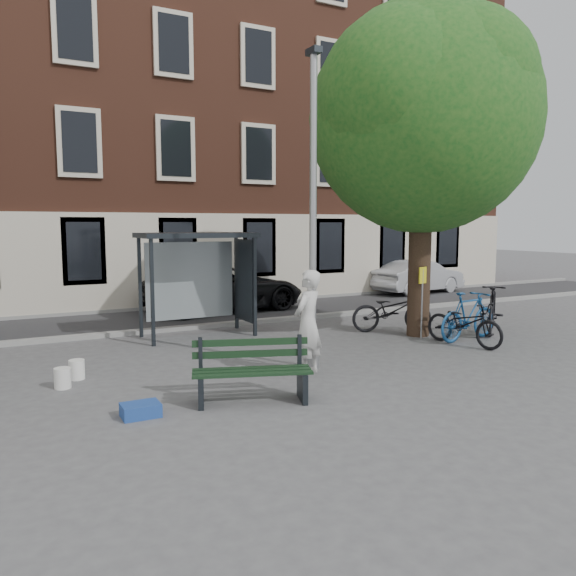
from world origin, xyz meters
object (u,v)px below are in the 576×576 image
(bench, at_px, (252,374))
(car_silver, at_px, (419,277))
(bike_a, at_px, (392,310))
(notice_sign, at_px, (422,288))
(bike_b, at_px, (468,316))
(painter, at_px, (308,323))
(car_dark, at_px, (225,288))
(bike_d, at_px, (492,309))
(lamppost, at_px, (313,227))
(bike_c, at_px, (464,323))
(bus_shelter, at_px, (211,260))

(bench, relative_size, car_silver, 0.48)
(bike_a, distance_m, notice_sign, 1.31)
(bike_b, bearing_deg, painter, 92.49)
(bike_b, relative_size, car_silver, 0.48)
(car_dark, distance_m, notice_sign, 7.12)
(bench, xyz_separation_m, bike_d, (7.91, 2.30, 0.18))
(lamppost, relative_size, bike_c, 3.06)
(notice_sign, bearing_deg, bike_d, -25.13)
(bike_c, distance_m, car_dark, 8.22)
(bike_b, distance_m, bike_c, 0.63)
(bike_a, bearing_deg, car_silver, -25.63)
(bike_c, distance_m, car_silver, 10.16)
(bike_b, bearing_deg, car_silver, -41.33)
(bench, height_order, car_silver, car_silver)
(lamppost, xyz_separation_m, bike_c, (4.17, 0.09, -2.26))
(bike_c, bearing_deg, bus_shelter, 127.86)
(bike_a, xyz_separation_m, bike_b, (0.93, -1.79, 0.04))
(lamppost, height_order, bus_shelter, lamppost)
(painter, height_order, bike_c, painter)
(bench, xyz_separation_m, bike_c, (6.13, 1.51, 0.08))
(bike_b, bearing_deg, bus_shelter, 47.85)
(car_dark, relative_size, notice_sign, 2.97)
(lamppost, distance_m, bike_c, 4.74)
(lamppost, relative_size, bench, 3.09)
(car_dark, bearing_deg, car_silver, -90.60)
(bike_c, height_order, car_silver, car_silver)
(bench, relative_size, car_dark, 0.37)
(lamppost, height_order, bike_a, lamppost)
(bike_c, xyz_separation_m, car_silver, (5.83, 8.31, 0.16))
(bus_shelter, distance_m, bike_a, 4.93)
(notice_sign, bearing_deg, painter, -177.43)
(bike_c, bearing_deg, car_dark, 99.18)
(bench, bearing_deg, painter, 51.11)
(lamppost, bearing_deg, bike_c, 1.18)
(bus_shelter, bearing_deg, bike_b, -34.66)
(bike_a, distance_m, bike_b, 2.02)
(bench, distance_m, car_dark, 9.70)
(bike_b, bearing_deg, bike_a, 19.92)
(car_dark, xyz_separation_m, car_silver, (8.81, 0.66, -0.05))
(bike_c, distance_m, notice_sign, 1.34)
(lamppost, xyz_separation_m, bus_shelter, (-0.61, 4.11, -0.87))
(car_dark, bearing_deg, bench, 156.20)
(lamppost, xyz_separation_m, painter, (-0.36, -0.43, -1.79))
(bus_shelter, xyz_separation_m, bike_a, (4.35, -1.86, -1.35))
(lamppost, relative_size, bike_a, 2.84)
(painter, distance_m, notice_sign, 4.45)
(bus_shelter, xyz_separation_m, notice_sign, (4.40, -2.97, -0.65))
(painter, xyz_separation_m, bike_d, (6.31, 1.31, -0.37))
(car_dark, bearing_deg, bike_d, -150.11)
(lamppost, height_order, painter, lamppost)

